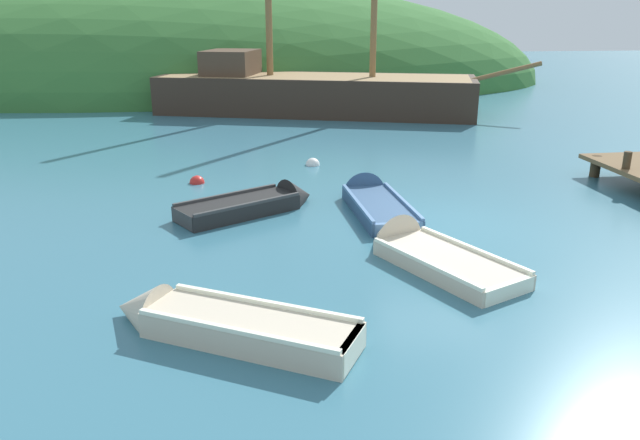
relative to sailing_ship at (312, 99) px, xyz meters
The scene contains 9 objects.
ground_plane 16.19m from the sailing_ship, 87.45° to the right, with size 120.00×120.00×0.00m, color teal.
shore_hill 15.49m from the sailing_ship, 119.31° to the left, with size 49.27×24.11×13.26m, color #387033.
sailing_ship is the anchor object (origin of this frame).
rowboat_far 14.75m from the sailing_ship, 91.73° to the right, with size 1.25×3.79×1.09m.
rowboat_portside 18.18m from the sailing_ship, 90.74° to the right, with size 2.61×3.71×1.21m.
rowboat_outer_left 15.04m from the sailing_ship, 102.33° to the right, with size 3.54×2.65×1.00m.
rowboat_center 20.99m from the sailing_ship, 101.11° to the right, with size 3.83×2.76×0.94m.
buoy_white 10.40m from the sailing_ship, 97.35° to the right, with size 0.44×0.44×0.44m, color white.
buoy_red 12.87m from the sailing_ship, 111.69° to the right, with size 0.41×0.41×0.41m, color red.
Camera 1 is at (-4.42, -12.58, 4.46)m, focal length 34.80 mm.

